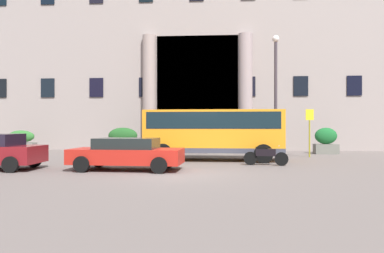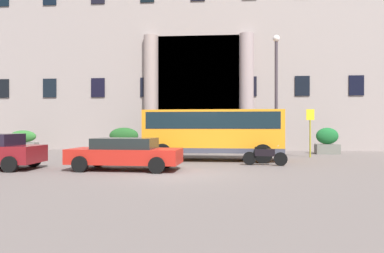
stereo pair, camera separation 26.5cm
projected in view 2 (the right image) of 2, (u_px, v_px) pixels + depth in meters
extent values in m
cube|color=#665B58|center=(174.00, 176.00, 13.41)|extent=(80.00, 64.00, 0.12)
cube|color=gray|center=(201.00, 23.00, 30.83)|extent=(36.73, 9.00, 20.77)
cube|color=black|center=(198.00, 93.00, 26.41)|extent=(5.85, 0.12, 8.26)
cylinder|color=gray|center=(151.00, 93.00, 26.38)|extent=(0.99, 0.99, 8.26)
cylinder|color=gray|center=(247.00, 92.00, 25.82)|extent=(0.99, 0.99, 8.26)
cube|color=black|center=(2.00, 88.00, 27.51)|extent=(1.01, 0.08, 1.39)
cube|color=black|center=(50.00, 88.00, 27.21)|extent=(1.01, 0.08, 1.39)
cube|color=black|center=(98.00, 88.00, 26.91)|extent=(1.01, 0.08, 1.39)
cube|color=black|center=(147.00, 87.00, 26.61)|extent=(1.01, 0.08, 1.39)
cube|color=black|center=(249.00, 86.00, 26.02)|extent=(1.01, 0.08, 1.39)
cube|color=black|center=(302.00, 86.00, 25.72)|extent=(1.01, 0.08, 1.39)
cube|color=black|center=(356.00, 85.00, 25.42)|extent=(1.01, 0.08, 1.39)
cube|color=orange|center=(213.00, 131.00, 18.78)|extent=(6.96, 2.59, 2.11)
cube|color=black|center=(213.00, 121.00, 18.78)|extent=(6.55, 2.61, 0.82)
cube|color=black|center=(280.00, 124.00, 18.41)|extent=(0.12, 2.01, 1.02)
cube|color=#3F404E|center=(213.00, 149.00, 18.78)|extent=(6.96, 2.63, 0.24)
cylinder|color=black|center=(259.00, 150.00, 19.71)|extent=(0.91, 0.31, 0.90)
cylinder|color=black|center=(263.00, 154.00, 17.33)|extent=(0.91, 0.31, 0.90)
cylinder|color=black|center=(171.00, 150.00, 20.24)|extent=(0.91, 0.31, 0.90)
cylinder|color=black|center=(162.00, 153.00, 17.86)|extent=(0.91, 0.31, 0.90)
cylinder|color=olive|center=(310.00, 134.00, 20.50)|extent=(0.08, 0.08, 2.64)
cube|color=yellow|center=(310.00, 115.00, 20.47)|extent=(0.44, 0.03, 0.60)
cube|color=slate|center=(23.00, 147.00, 24.84)|extent=(1.91, 0.72, 0.64)
ellipsoid|color=#2D6A2B|center=(23.00, 136.00, 24.84)|extent=(1.84, 0.65, 0.81)
cube|color=#676A56|center=(124.00, 148.00, 24.32)|extent=(2.03, 0.87, 0.60)
ellipsoid|color=#215421|center=(124.00, 135.00, 24.32)|extent=(1.95, 0.78, 1.05)
cube|color=slate|center=(327.00, 149.00, 22.96)|extent=(1.43, 0.79, 0.61)
ellipsoid|color=#1A602A|center=(327.00, 136.00, 22.96)|extent=(1.37, 0.71, 1.04)
cube|color=gray|center=(220.00, 149.00, 23.63)|extent=(1.55, 0.86, 0.56)
ellipsoid|color=#205F29|center=(220.00, 136.00, 23.62)|extent=(1.49, 0.78, 1.05)
cube|color=#B32017|center=(125.00, 156.00, 14.66)|extent=(4.50, 2.02, 0.59)
cube|color=black|center=(125.00, 143.00, 14.65)|extent=(2.46, 1.70, 0.42)
cylinder|color=black|center=(167.00, 161.00, 15.34)|extent=(0.63, 0.23, 0.62)
cylinder|color=black|center=(157.00, 165.00, 13.57)|extent=(0.63, 0.23, 0.62)
cylinder|color=black|center=(98.00, 160.00, 15.74)|extent=(0.63, 0.23, 0.62)
cylinder|color=black|center=(80.00, 164.00, 13.97)|extent=(0.63, 0.23, 0.62)
cylinder|color=black|center=(34.00, 160.00, 15.77)|extent=(0.62, 0.21, 0.62)
cylinder|color=black|center=(10.00, 164.00, 13.91)|extent=(0.62, 0.21, 0.62)
cylinder|color=black|center=(281.00, 159.00, 16.17)|extent=(0.61, 0.21, 0.60)
cylinder|color=black|center=(249.00, 158.00, 16.52)|extent=(0.61, 0.23, 0.60)
cube|color=black|center=(265.00, 152.00, 16.34)|extent=(0.90, 0.39, 0.32)
cube|color=black|center=(261.00, 148.00, 16.39)|extent=(0.55, 0.29, 0.12)
cylinder|color=#A5A5A8|center=(278.00, 146.00, 16.19)|extent=(0.13, 0.55, 0.03)
cylinder|color=#3E343C|center=(276.00, 99.00, 21.23)|extent=(0.18, 0.18, 6.65)
sphere|color=white|center=(276.00, 38.00, 21.23)|extent=(0.40, 0.40, 0.40)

